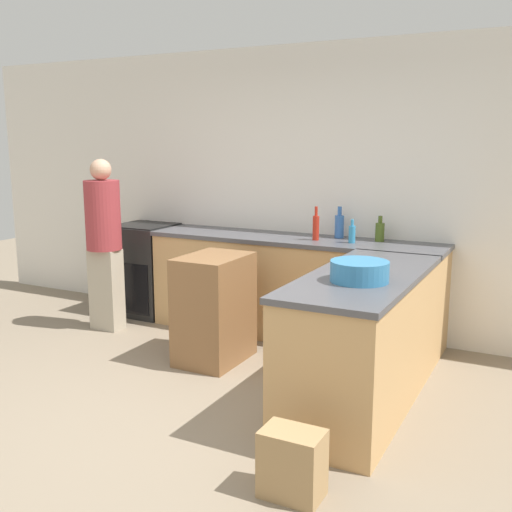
% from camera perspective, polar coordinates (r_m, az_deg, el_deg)
% --- Properties ---
extents(ground_plane, '(14.00, 14.00, 0.00)m').
position_cam_1_polar(ground_plane, '(4.04, -9.41, -15.98)').
color(ground_plane, gray).
extents(wall_back, '(8.00, 0.06, 2.70)m').
position_cam_1_polar(wall_back, '(5.78, 4.92, 6.26)').
color(wall_back, white).
rests_on(wall_back, ground_plane).
extents(counter_back, '(2.78, 0.64, 0.94)m').
position_cam_1_polar(counter_back, '(5.62, 3.48, -2.94)').
color(counter_back, tan).
rests_on(counter_back, ground_plane).
extents(counter_peninsula, '(0.69, 1.78, 0.94)m').
position_cam_1_polar(counter_peninsula, '(4.21, 10.13, -7.89)').
color(counter_peninsula, tan).
rests_on(counter_peninsula, ground_plane).
extents(range_oven, '(0.62, 0.61, 0.95)m').
position_cam_1_polar(range_oven, '(6.48, -10.47, -1.21)').
color(range_oven, black).
rests_on(range_oven, ground_plane).
extents(island_table, '(0.47, 0.64, 0.89)m').
position_cam_1_polar(island_table, '(4.99, -3.99, -5.03)').
color(island_table, brown).
rests_on(island_table, ground_plane).
extents(mixing_bowl, '(0.37, 0.37, 0.13)m').
position_cam_1_polar(mixing_bowl, '(3.84, 9.83, -1.44)').
color(mixing_bowl, teal).
rests_on(mixing_bowl, counter_peninsula).
extents(dish_soap_bottle, '(0.06, 0.06, 0.21)m').
position_cam_1_polar(dish_soap_bottle, '(5.28, 9.13, 2.12)').
color(dish_soap_bottle, '#338CBF').
rests_on(dish_soap_bottle, counter_back).
extents(hot_sauce_bottle, '(0.06, 0.06, 0.30)m').
position_cam_1_polar(hot_sauce_bottle, '(5.38, 5.72, 2.78)').
color(hot_sauce_bottle, red).
rests_on(hot_sauce_bottle, counter_back).
extents(olive_oil_bottle, '(0.08, 0.08, 0.23)m').
position_cam_1_polar(olive_oil_bottle, '(5.40, 11.71, 2.32)').
color(olive_oil_bottle, '#475B1E').
rests_on(olive_oil_bottle, counter_back).
extents(water_bottle_blue, '(0.08, 0.08, 0.29)m').
position_cam_1_polar(water_bottle_blue, '(5.53, 7.94, 2.90)').
color(water_bottle_blue, '#386BB7').
rests_on(water_bottle_blue, counter_back).
extents(person_by_range, '(0.33, 0.33, 1.65)m').
position_cam_1_polar(person_by_range, '(5.91, -14.28, 1.61)').
color(person_by_range, '#ADA38E').
rests_on(person_by_range, ground_plane).
extents(paper_bag, '(0.32, 0.22, 0.36)m').
position_cam_1_polar(paper_bag, '(3.27, 3.48, -19.13)').
color(paper_bag, '#A88456').
rests_on(paper_bag, ground_plane).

